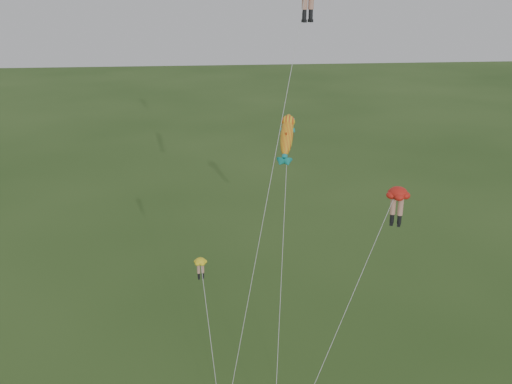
{
  "coord_description": "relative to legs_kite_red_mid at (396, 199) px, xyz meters",
  "views": [
    {
      "loc": [
        -2.68,
        -27.46,
        24.68
      ],
      "look_at": [
        0.52,
        6.0,
        12.12
      ],
      "focal_mm": 40.0,
      "sensor_mm": 36.0,
      "label": 1
    }
  ],
  "objects": [
    {
      "name": "legs_kite_yellow",
      "position": [
        -11.64,
        -1.29,
        -3.84
      ],
      "size": [
        1.52,
        4.28,
        9.61
      ],
      "rotation": [
        0.0,
        0.0,
        0.19
      ],
      "color": "yellow",
      "rests_on": "ground"
    },
    {
      "name": "legs_kite_red_mid",
      "position": [
        0.0,
        0.0,
        0.0
      ],
      "size": [
        7.93,
        6.41,
        13.18
      ],
      "rotation": [
        0.0,
        0.0,
        -0.47
      ],
      "color": "red",
      "rests_on": "ground"
    },
    {
      "name": "fish_kite",
      "position": [
        -6.07,
        3.82,
        2.96
      ],
      "size": [
        2.82,
        11.49,
        16.9
      ],
      "rotation": [
        0.81,
        0.0,
        -0.25
      ],
      "color": "yellow",
      "rests_on": "ground"
    }
  ]
}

